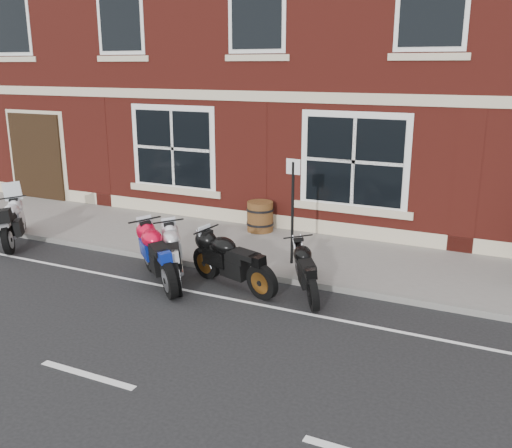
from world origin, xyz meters
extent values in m
plane|color=black|center=(0.00, 0.00, 0.00)|extent=(80.00, 80.00, 0.00)
cube|color=slate|center=(0.00, 3.00, 0.06)|extent=(30.00, 3.00, 0.12)
cube|color=slate|center=(0.00, 1.42, 0.06)|extent=(30.00, 0.16, 0.12)
cube|color=maroon|center=(0.00, 10.50, 6.00)|extent=(24.00, 12.00, 12.00)
cylinder|color=black|center=(-6.08, 1.49, 0.32)|extent=(0.50, 0.59, 0.65)
cylinder|color=black|center=(-5.19, 0.33, 0.32)|extent=(0.50, 0.59, 0.65)
cube|color=black|center=(-5.67, 0.95, 0.67)|extent=(0.68, 0.79, 0.22)
ellipsoid|color=silver|center=(-5.76, 1.07, 0.79)|extent=(0.63, 0.67, 0.32)
cube|color=black|center=(-5.42, 0.63, 0.75)|extent=(0.55, 0.60, 0.10)
cube|color=silver|center=(-6.07, 1.48, 1.16)|extent=(0.36, 0.29, 0.45)
cylinder|color=black|center=(-1.69, 0.86, 0.36)|extent=(0.63, 0.58, 0.71)
cylinder|color=black|center=(-0.48, -0.21, 0.36)|extent=(0.63, 0.58, 0.71)
cube|color=black|center=(-1.13, 0.36, 0.74)|extent=(0.85, 0.79, 0.25)
ellipsoid|color=red|center=(-1.25, 0.47, 0.87)|extent=(0.73, 0.71, 0.36)
cube|color=black|center=(-0.79, 0.07, 0.82)|extent=(0.65, 0.62, 0.11)
cylinder|color=black|center=(-0.38, 0.97, 0.34)|extent=(0.68, 0.34, 0.67)
cylinder|color=black|center=(1.06, 0.49, 0.34)|extent=(0.68, 0.34, 0.67)
cube|color=black|center=(0.29, 0.74, 0.69)|extent=(0.88, 0.51, 0.23)
ellipsoid|color=black|center=(0.14, 0.79, 0.82)|extent=(0.68, 0.55, 0.34)
cube|color=black|center=(0.69, 0.61, 0.78)|extent=(0.64, 0.44, 0.11)
cylinder|color=black|center=(-1.31, 1.17, 0.34)|extent=(0.50, 0.62, 0.67)
cylinder|color=black|center=(-0.42, -0.06, 0.34)|extent=(0.50, 0.62, 0.67)
cube|color=black|center=(-0.89, 0.60, 0.69)|extent=(0.69, 0.83, 0.23)
ellipsoid|color=silver|center=(-0.99, 0.73, 0.82)|extent=(0.65, 0.70, 0.34)
cube|color=black|center=(-0.65, 0.26, 0.77)|extent=(0.56, 0.63, 0.10)
cylinder|color=black|center=(1.38, 1.59, 0.30)|extent=(0.42, 0.59, 0.61)
cylinder|color=black|center=(2.08, 0.41, 0.30)|extent=(0.42, 0.59, 0.61)
cube|color=black|center=(1.71, 1.04, 0.63)|extent=(0.58, 0.77, 0.21)
ellipsoid|color=black|center=(1.63, 1.16, 0.74)|extent=(0.57, 0.63, 0.30)
cube|color=black|center=(1.90, 0.71, 0.70)|extent=(0.48, 0.58, 0.10)
cylinder|color=#452612|center=(-0.71, 4.09, 0.50)|extent=(0.64, 0.64, 0.75)
cylinder|color=black|center=(-0.71, 4.09, 0.32)|extent=(0.68, 0.68, 0.05)
cylinder|color=black|center=(-0.71, 4.09, 0.68)|extent=(0.68, 0.68, 0.05)
cylinder|color=black|center=(0.92, 2.20, 1.19)|extent=(0.06, 0.06, 2.14)
cube|color=silver|center=(0.92, 2.20, 2.17)|extent=(0.31, 0.05, 0.31)
camera|label=1|loc=(5.14, -8.31, 4.12)|focal=40.00mm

